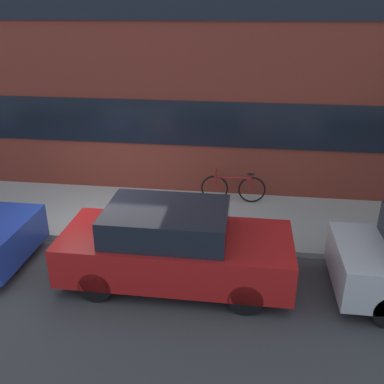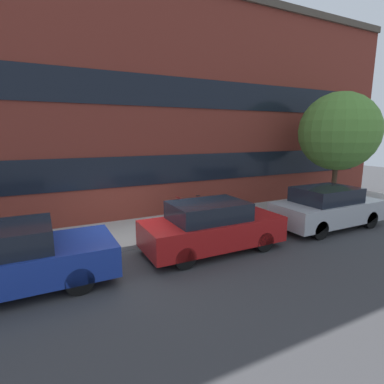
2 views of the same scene
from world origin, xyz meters
TOP-DOWN VIEW (x-y plane):
  - ground_plane at (0.00, 0.00)m, footprint 56.00×56.00m
  - sidewalk_strip at (0.00, 1.35)m, footprint 28.00×2.71m
  - rowhouse_facade at (0.00, 3.15)m, footprint 28.00×1.02m
  - parked_car_red at (1.80, -1.05)m, footprint 3.98×1.65m
  - bicycle at (2.68, 2.20)m, footprint 1.57×0.44m

SIDE VIEW (x-z plane):
  - ground_plane at x=0.00m, z-range 0.00..0.00m
  - sidewalk_strip at x=0.00m, z-range 0.00..0.12m
  - bicycle at x=2.68m, z-range 0.12..0.88m
  - parked_car_red at x=1.80m, z-range -0.01..1.41m
  - rowhouse_facade at x=0.00m, z-range 0.01..8.73m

